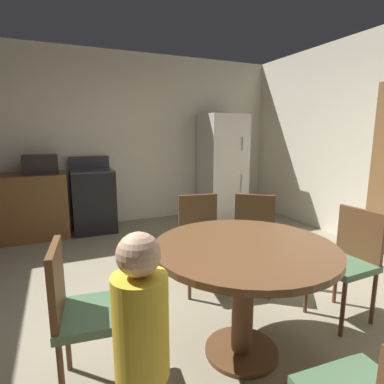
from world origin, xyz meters
The scene contains 11 objects.
ground_plane centered at (0.00, 0.00, 0.00)m, with size 14.00×14.00×0.00m, color gray.
wall_back centered at (0.00, 3.16, 1.35)m, with size 5.77×0.12×2.70m, color silver.
oven_range centered at (-0.45, 2.77, 0.47)m, with size 0.60×0.60×1.10m.
refrigerator centered at (1.70, 2.71, 0.88)m, with size 0.68×0.68×1.76m.
microwave centered at (-1.11, 2.76, 1.03)m, with size 0.44×0.32×0.26m, color black.
dining_table centered at (0.14, -0.41, 0.60)m, with size 1.16×1.16×0.76m.
chair_northeast centered at (0.75, 0.37, 0.50)m, with size 0.56×0.56×0.87m.
chair_east centered at (1.13, -0.37, 0.50)m, with size 0.42×0.42×0.87m.
chair_west centered at (-0.84, -0.30, 0.50)m, with size 0.44×0.44×0.87m.
chair_north centered at (0.30, 0.56, 0.50)m, with size 0.46×0.46×0.87m.
person_child centered at (-0.65, -0.90, 0.58)m, with size 0.30×0.30×1.09m.
Camera 1 is at (-0.90, -1.98, 1.45)m, focal length 29.12 mm.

